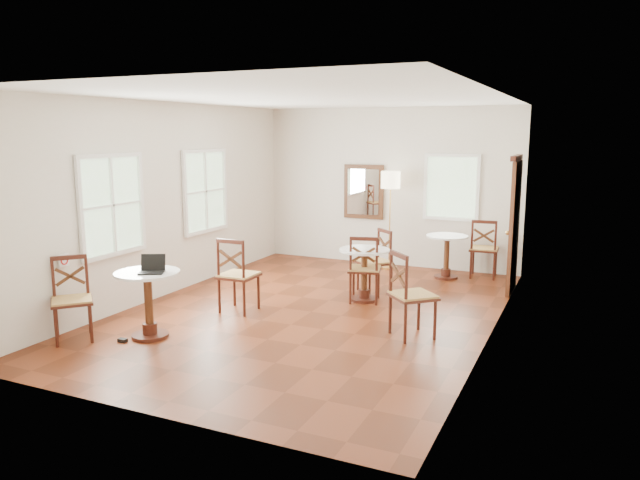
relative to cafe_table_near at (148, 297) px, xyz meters
The scene contains 17 objects.
ground 2.35m from the cafe_table_near, 52.61° to the left, with size 7.00×7.00×0.00m, color #622610.
room_shell 2.83m from the cafe_table_near, 57.57° to the left, with size 5.02×7.02×3.01m.
cafe_table_near is the anchor object (origin of this frame).
cafe_table_mid 3.28m from the cafe_table_near, 55.28° to the left, with size 0.76×0.76×0.80m.
cafe_table_back 5.36m from the cafe_table_near, 59.91° to the left, with size 0.72×0.72×0.77m.
chair_near_a 1.47m from the cafe_table_near, 73.36° to the left, with size 0.51×0.51×1.08m.
chair_near_b 0.93m from the cafe_table_near, 150.71° to the right, with size 0.67×0.67×1.04m.
chair_mid_a 3.24m from the cafe_table_near, 54.18° to the left, with size 0.58×0.58×1.03m.
chair_mid_b 3.27m from the cafe_table_near, 24.76° to the left, with size 0.71×0.71×1.09m.
chair_back_a 5.94m from the cafe_table_near, 56.55° to the left, with size 0.52×0.52×1.05m.
chair_back_b 3.76m from the cafe_table_near, 60.52° to the left, with size 0.65×0.65×1.00m.
floor_lamp 5.30m from the cafe_table_near, 72.87° to the left, with size 0.36×0.36×1.83m.
laptop 0.38m from the cafe_table_near, ahead, with size 0.38×0.35×0.21m.
mouse 0.39m from the cafe_table_near, 71.71° to the left, with size 0.09×0.06×0.03m, color black.
navy_mug 0.39m from the cafe_table_near, 126.04° to the left, with size 0.12×0.08×0.09m.
water_glass 0.41m from the cafe_table_near, 49.44° to the left, with size 0.06×0.06×0.11m, color white.
power_adapter 0.61m from the cafe_table_near, 123.64° to the right, with size 0.11×0.07×0.04m, color black.
Camera 1 is at (3.55, -7.52, 2.54)m, focal length 33.75 mm.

